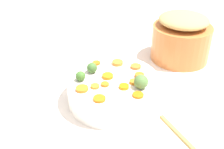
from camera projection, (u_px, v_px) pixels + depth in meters
tabletop at (113, 105)px, 0.93m from camera, size 2.40×2.40×0.02m
serving_bowl_carrots at (112, 89)px, 0.91m from camera, size 0.30×0.30×0.09m
metal_pot at (181, 43)px, 1.15m from camera, size 0.24×0.24×0.15m
stuffing_mound at (184, 20)px, 1.09m from camera, size 0.20×0.20×0.05m
carrot_slice_0 at (124, 87)px, 0.83m from camera, size 0.04×0.04×0.01m
carrot_slice_1 at (105, 84)px, 0.84m from camera, size 0.03×0.03×0.01m
carrot_slice_2 at (108, 76)px, 0.88m from camera, size 0.05×0.05×0.01m
carrot_slice_3 at (95, 86)px, 0.83m from camera, size 0.03×0.03×0.01m
carrot_slice_4 at (134, 82)px, 0.85m from camera, size 0.04×0.04×0.01m
carrot_slice_5 at (82, 89)px, 0.82m from camera, size 0.05×0.05×0.01m
carrot_slice_6 at (138, 95)px, 0.80m from camera, size 0.04×0.04×0.01m
carrot_slice_7 at (139, 76)px, 0.88m from camera, size 0.04×0.04×0.01m
carrot_slice_8 at (96, 63)px, 0.95m from camera, size 0.03×0.03×0.01m
carrot_slice_9 at (99, 99)px, 0.78m from camera, size 0.05×0.05×0.01m
carrot_slice_10 at (136, 67)px, 0.93m from camera, size 0.05×0.05×0.01m
carrot_slice_11 at (118, 63)px, 0.95m from camera, size 0.04×0.04×0.01m
brussels_sprout_0 at (141, 82)px, 0.82m from camera, size 0.04×0.04×0.04m
brussels_sprout_1 at (81, 76)px, 0.86m from camera, size 0.03×0.03×0.03m
brussels_sprout_2 at (92, 68)px, 0.90m from camera, size 0.03×0.03×0.03m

